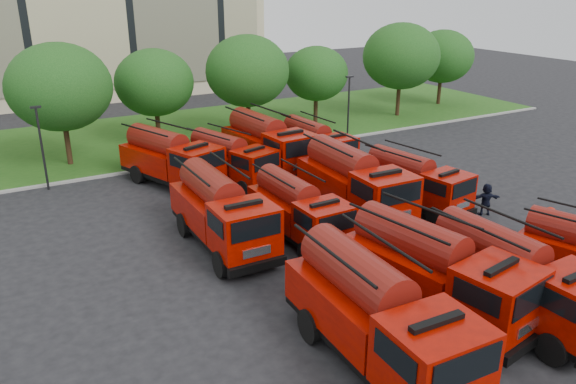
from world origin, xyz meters
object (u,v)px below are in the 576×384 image
Objects in this scene: fire_truck_5 at (298,210)px; fire_truck_6 at (354,182)px; fire_truck_2 at (513,276)px; firefighter_2 at (520,265)px; fire_truck_8 at (171,158)px; fire_truck_9 at (230,159)px; fire_truck_1 at (435,271)px; fire_truck_7 at (414,182)px; fire_truck_0 at (377,315)px; fire_truck_11 at (316,144)px; firefighter_5 at (484,214)px; fire_truck_4 at (221,212)px; firefighter_3 at (545,242)px; firefighter_4 at (272,257)px; fire_truck_10 at (267,144)px.

fire_truck_6 is at bearing 14.91° from fire_truck_5.
fire_truck_2 is 4.81m from firefighter_2.
fire_truck_8 reaches higher than fire_truck_9.
fire_truck_1 is at bearing -106.35° from fire_truck_6.
fire_truck_5 is at bearing -94.08° from fire_truck_8.
fire_truck_7 is (4.15, 10.07, -0.17)m from fire_truck_2.
fire_truck_11 is (9.45, 18.75, -0.31)m from fire_truck_0.
fire_truck_11 reaches higher than firefighter_5.
firefighter_2 is (0.44, -16.50, -1.52)m from fire_truck_11.
fire_truck_6 is 4.69× the size of firefighter_2.
fire_truck_11 is at bearing 86.62° from fire_truck_7.
fire_truck_4 is 4.35× the size of firefighter_5.
fire_truck_1 is 4.68× the size of firefighter_2.
fire_truck_6 is at bearing 158.18° from fire_truck_7.
fire_truck_8 reaches higher than fire_truck_11.
fire_truck_0 is at bearing 175.59° from fire_truck_2.
fire_truck_6 reaches higher than firefighter_3.
fire_truck_11 is at bearing -6.01° from firefighter_2.
fire_truck_0 reaches higher than fire_truck_6.
firefighter_4 is at bearing 120.71° from fire_truck_2.
firefighter_5 is (12.92, 7.09, -1.83)m from fire_truck_0.
fire_truck_2 is 18.95m from fire_truck_9.
fire_truck_10 is 12.71m from firefighter_4.
fire_truck_11 is at bearing -26.38° from fire_truck_8.
fire_truck_8 is 4.59× the size of firefighter_2.
fire_truck_6 is at bearing 62.60° from fire_truck_1.
fire_truck_8 is 1.16× the size of fire_truck_11.
fire_truck_7 reaches higher than firefighter_5.
fire_truck_5 is at bearing -109.41° from fire_truck_9.
fire_truck_7 is at bearing -20.42° from firefighter_5.
fire_truck_11 is at bearing 62.45° from fire_truck_1.
fire_truck_0 is 6.13m from fire_truck_2.
fire_truck_2 is 1.08× the size of fire_truck_7.
fire_truck_11 is (2.68, 8.08, -0.30)m from fire_truck_6.
fire_truck_6 is 8.91m from fire_truck_10.
fire_truck_4 is 4.47× the size of firefighter_2.
fire_truck_11 is at bearing 52.45° from fire_truck_5.
fire_truck_9 is 15.13m from firefighter_5.
fire_truck_6 is at bearing -4.51° from firefighter_5.
fire_truck_7 is at bearing -72.19° from fire_truck_10.
fire_truck_1 is 0.98× the size of fire_truck_10.
fire_truck_5 is 9.01m from fire_truck_9.
firefighter_3 is at bearing 114.12° from firefighter_5.
fire_truck_5 is 0.85× the size of fire_truck_8.
fire_truck_6 is at bearing -111.52° from fire_truck_11.
fire_truck_0 is at bearing -120.76° from fire_truck_6.
fire_truck_2 is 0.96× the size of fire_truck_4.
fire_truck_10 is (7.10, 9.00, 0.08)m from fire_truck_4.
fire_truck_0 reaches higher than fire_truck_4.
firefighter_4 is at bearing -120.58° from fire_truck_9.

